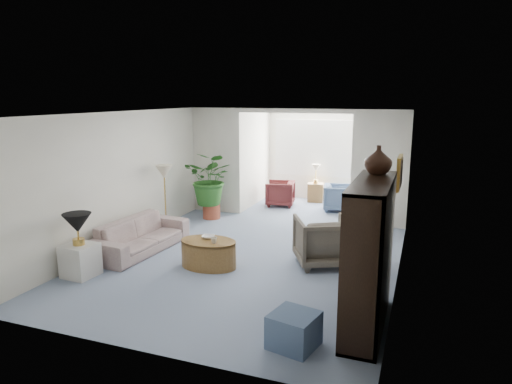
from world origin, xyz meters
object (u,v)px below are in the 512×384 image
at_px(ottoman, 294,330).
at_px(plant_pot, 212,211).
at_px(sofa, 141,235).
at_px(coffee_table, 209,254).
at_px(cabinet_urn, 378,160).
at_px(side_table_dark, 367,248).
at_px(table_lamp, 77,223).
at_px(sunroom_chair_blue, 338,198).
at_px(coffee_bowl, 208,237).
at_px(coffee_cup, 214,240).
at_px(floor_lamp, 164,172).
at_px(entertainment_cabinet, 369,256).
at_px(end_table, 80,260).
at_px(wingback_chair, 323,241).
at_px(sunroom_chair_maroon, 280,193).
at_px(sunroom_table, 315,193).
at_px(framed_picture, 400,173).

relative_size(ottoman, plant_pot, 1.23).
bearing_deg(sofa, plant_pot, -0.87).
height_order(coffee_table, cabinet_urn, cabinet_urn).
bearing_deg(side_table_dark, table_lamp, -152.87).
distance_m(plant_pot, sunroom_chair_blue, 3.14).
relative_size(coffee_bowl, coffee_cup, 1.97).
relative_size(table_lamp, ottoman, 0.90).
distance_m(floor_lamp, side_table_dark, 4.33).
relative_size(side_table_dark, sunroom_chair_blue, 0.76).
bearing_deg(entertainment_cabinet, coffee_cup, 157.90).
relative_size(end_table, floor_lamp, 1.42).
bearing_deg(end_table, table_lamp, 0.00).
distance_m(sofa, cabinet_urn, 4.63).
bearing_deg(side_table_dark, wingback_chair, -156.80).
height_order(end_table, sunroom_chair_maroon, sunroom_chair_maroon).
relative_size(floor_lamp, plant_pot, 0.90).
distance_m(ottoman, plant_pot, 5.73).
relative_size(sofa, floor_lamp, 5.61).
xyz_separation_m(coffee_bowl, sunroom_table, (0.62, 5.18, -0.23)).
bearing_deg(cabinet_urn, framed_picture, 76.20).
distance_m(sofa, wingback_chair, 3.28).
bearing_deg(plant_pot, table_lamp, -96.14).
xyz_separation_m(sofa, coffee_bowl, (1.46, -0.19, 0.18)).
bearing_deg(cabinet_urn, end_table, -174.46).
height_order(framed_picture, entertainment_cabinet, framed_picture).
bearing_deg(table_lamp, side_table_dark, 27.13).
bearing_deg(entertainment_cabinet, ottoman, -132.42).
xyz_separation_m(table_lamp, sunroom_table, (2.28, 6.34, -0.61)).
distance_m(coffee_table, plant_pot, 3.08).
xyz_separation_m(coffee_bowl, cabinet_urn, (2.75, -0.73, 1.52)).
height_order(cabinet_urn, sunroom_table, cabinet_urn).
bearing_deg(coffee_cup, plant_pot, 116.47).
xyz_separation_m(coffee_bowl, sunroom_chair_maroon, (-0.13, 4.43, -0.16)).
relative_size(coffee_table, sunroom_chair_maroon, 1.35).
bearing_deg(floor_lamp, sunroom_table, 57.97).
bearing_deg(framed_picture, coffee_cup, -171.75).
bearing_deg(coffee_table, coffee_cup, -33.69).
distance_m(table_lamp, floor_lamp, 2.65).
bearing_deg(wingback_chair, sunroom_chair_maroon, -89.28).
bearing_deg(cabinet_urn, table_lamp, -174.46).
bearing_deg(sunroom_chair_blue, sunroom_chair_maroon, 80.53).
distance_m(wingback_chair, cabinet_urn, 2.32).
xyz_separation_m(ottoman, sunroom_table, (-1.42, 7.18, 0.05)).
bearing_deg(plant_pot, side_table_dark, -24.85).
relative_size(coffee_table, wingback_chair, 1.06).
distance_m(end_table, sunroom_table, 6.74).
relative_size(end_table, cabinet_urn, 1.43).
distance_m(framed_picture, floor_lamp, 4.86).
bearing_deg(sunroom_chair_blue, entertainment_cabinet, -175.86).
xyz_separation_m(coffee_bowl, coffee_cup, (0.20, -0.20, 0.02)).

